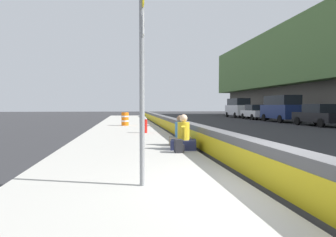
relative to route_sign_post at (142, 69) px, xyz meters
The scene contains 13 objects.
ground_plane 3.29m from the route_sign_post, 101.99° to the right, with size 160.00×160.00×0.00m, color #2B2B2D.
sidewalk_strip 2.22m from the route_sign_post, 151.83° to the left, with size 80.00×4.40×0.14m, color #A8A59E.
jersey_barrier 3.02m from the route_sign_post, 102.01° to the right, with size 76.00×0.45×0.85m.
route_sign_post is the anchor object (origin of this frame).
fire_hydrant 10.63m from the route_sign_post, ahead, with size 0.26×0.46×0.88m.
seated_person_foreground 4.89m from the route_sign_post, 20.11° to the right, with size 0.85×0.95×1.14m.
seated_person_middle 5.83m from the route_sign_post, 17.23° to the right, with size 0.72×0.83×1.08m.
backpack 4.30m from the route_sign_post, 19.68° to the right, with size 0.32×0.28×0.40m.
construction_barrel 16.66m from the route_sign_post, ahead, with size 0.54×0.54×0.95m.
parked_car_fourth 21.66m from the route_sign_post, 42.18° to the right, with size 4.54×2.04×1.71m.
parked_car_midline 26.36m from the route_sign_post, 33.69° to the right, with size 5.12×2.14×2.56m.
parked_car_far 31.39m from the route_sign_post, 27.66° to the right, with size 4.55×2.04×1.71m.
parked_car_farther 36.31m from the route_sign_post, 23.74° to the right, with size 5.14×2.18×2.56m.
Camera 1 is at (-4.80, 2.67, 1.56)m, focal length 32.12 mm.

